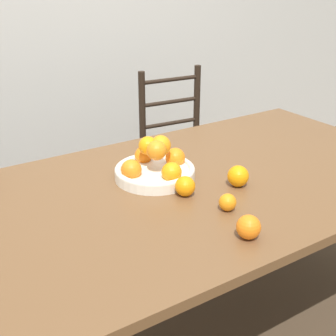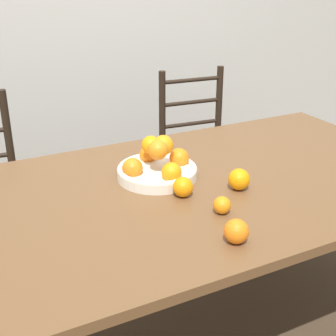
# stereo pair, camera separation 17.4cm
# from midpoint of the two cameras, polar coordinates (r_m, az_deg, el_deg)

# --- Properties ---
(ground_plane) EXTENTS (12.00, 12.00, 0.00)m
(ground_plane) POSITION_cam_midpoint_polar(r_m,az_deg,el_deg) (2.25, 5.92, -19.37)
(ground_plane) COLOR #423323
(wall_back) EXTENTS (8.00, 0.06, 2.60)m
(wall_back) POSITION_cam_midpoint_polar(r_m,az_deg,el_deg) (3.11, -9.86, 19.06)
(wall_back) COLOR beige
(wall_back) RESTS_ON ground_plane
(dining_table) EXTENTS (1.97, 1.10, 0.75)m
(dining_table) POSITION_cam_midpoint_polar(r_m,az_deg,el_deg) (1.86, 6.78, -3.91)
(dining_table) COLOR brown
(dining_table) RESTS_ON ground_plane
(fruit_bowl) EXTENTS (0.32, 0.32, 0.17)m
(fruit_bowl) POSITION_cam_midpoint_polar(r_m,az_deg,el_deg) (1.83, 1.43, 0.16)
(fruit_bowl) COLOR silver
(fruit_bowl) RESTS_ON dining_table
(orange_loose_0) EXTENTS (0.08, 0.08, 0.08)m
(orange_loose_0) POSITION_cam_midpoint_polar(r_m,az_deg,el_deg) (1.77, 11.45, -1.42)
(orange_loose_0) COLOR orange
(orange_loose_0) RESTS_ON dining_table
(orange_loose_1) EXTENTS (0.06, 0.06, 0.06)m
(orange_loose_1) POSITION_cam_midpoint_polar(r_m,az_deg,el_deg) (1.60, 9.73, -4.57)
(orange_loose_1) COLOR orange
(orange_loose_1) RESTS_ON dining_table
(orange_loose_2) EXTENTS (0.07, 0.07, 0.07)m
(orange_loose_2) POSITION_cam_midpoint_polar(r_m,az_deg,el_deg) (1.69, 4.78, -2.39)
(orange_loose_2) COLOR orange
(orange_loose_2) RESTS_ON dining_table
(orange_loose_3) EXTENTS (0.08, 0.08, 0.08)m
(orange_loose_3) POSITION_cam_midpoint_polar(r_m,az_deg,el_deg) (1.45, 11.80, -7.66)
(orange_loose_3) COLOR orange
(orange_loose_3) RESTS_ON dining_table
(chair_right) EXTENTS (0.45, 0.44, 0.96)m
(chair_right) POSITION_cam_midpoint_polar(r_m,az_deg,el_deg) (2.85, 5.65, 1.80)
(chair_right) COLOR black
(chair_right) RESTS_ON ground_plane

